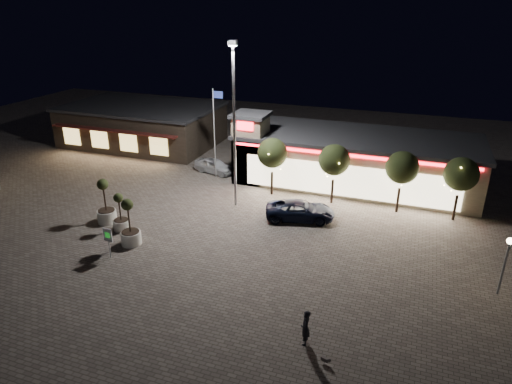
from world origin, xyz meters
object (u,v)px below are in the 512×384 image
(pedestrian, at_px, (305,328))
(planter_left, at_px, (106,209))
(planter_mid, at_px, (130,230))
(pickup_truck, at_px, (300,210))
(white_sedan, at_px, (214,166))
(valet_sign, at_px, (108,237))

(pedestrian, xyz_separation_m, planter_left, (-16.61, 7.45, 0.14))
(pedestrian, relative_size, planter_left, 0.53)
(planter_left, distance_m, planter_mid, 4.10)
(pedestrian, relative_size, planter_mid, 0.55)
(pedestrian, xyz_separation_m, planter_mid, (-13.12, 5.30, 0.10))
(pickup_truck, relative_size, planter_left, 1.50)
(pickup_truck, xyz_separation_m, planter_mid, (-9.52, -7.37, 0.30))
(white_sedan, distance_m, planter_mid, 14.12)
(pedestrian, xyz_separation_m, valet_sign, (-13.37, 3.39, 0.51))
(white_sedan, distance_m, valet_sign, 16.05)
(planter_left, bearing_deg, valet_sign, -51.45)
(pedestrian, distance_m, planter_mid, 14.15)
(pedestrian, distance_m, planter_left, 18.21)
(pickup_truck, height_order, planter_mid, planter_mid)
(planter_mid, bearing_deg, white_sedan, 91.91)
(valet_sign, bearing_deg, planter_mid, 82.47)
(valet_sign, bearing_deg, pedestrian, -14.22)
(planter_left, relative_size, planter_mid, 1.03)
(pedestrian, bearing_deg, planter_left, -126.36)
(planter_mid, bearing_deg, valet_sign, -97.53)
(planter_left, distance_m, valet_sign, 5.21)
(pickup_truck, bearing_deg, planter_left, 97.17)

